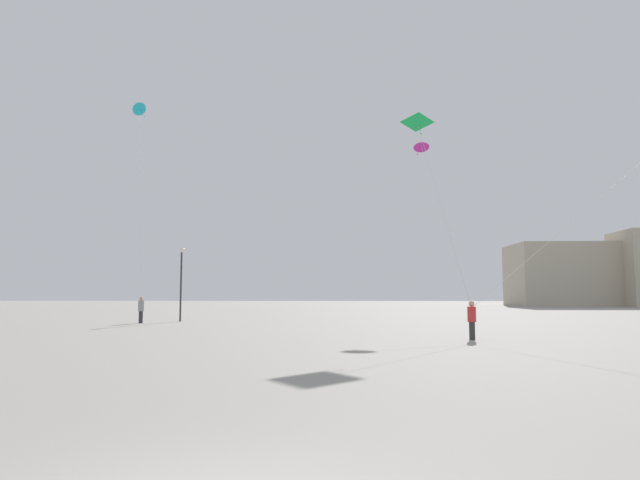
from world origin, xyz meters
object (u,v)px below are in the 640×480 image
kite_emerald_delta (418,125)px  lamppost_east (181,272)px  kite_magenta_diamond (422,148)px  person_in_red (472,318)px  kite_cyan_diamond (139,111)px  person_in_grey (141,309)px  building_left_hall (562,275)px

kite_emerald_delta → lamppost_east: (-15.88, 4.18, -8.93)m
kite_emerald_delta → kite_magenta_diamond: kite_magenta_diamond is taller
person_in_red → lamppost_east: lamppost_east is taller
kite_emerald_delta → kite_cyan_diamond: (-20.19, 6.84, 3.42)m
person_in_grey → building_left_hall: (47.16, 54.76, 3.89)m
kite_emerald_delta → kite_cyan_diamond: kite_cyan_diamond is taller
person_in_grey → kite_cyan_diamond: bearing=-46.7°
kite_cyan_diamond → kite_magenta_diamond: size_ratio=0.87×
kite_magenta_diamond → lamppost_east: (-16.88, -1.69, -8.98)m
kite_magenta_diamond → person_in_red: bearing=-91.0°
building_left_hall → kite_magenta_diamond: bearing=-119.3°
person_in_grey → kite_cyan_diamond: (-2.44, 5.05, 14.82)m
person_in_grey → lamppost_east: size_ratio=0.33×
kite_magenta_diamond → building_left_hall: 58.58m
lamppost_east → person_in_red: bearing=-42.0°
building_left_hall → lamppost_east: bearing=-130.9°
kite_cyan_diamond → building_left_hall: 71.06m
person_in_grey → kite_cyan_diamond: 15.85m
person_in_grey → lamppost_east: lamppost_east is taller
building_left_hall → person_in_grey: bearing=-130.7°
building_left_hall → lamppost_east: (-45.28, -52.36, -1.42)m
building_left_hall → kite_emerald_delta: bearing=-117.5°
person_in_red → lamppost_east: 22.45m
kite_emerald_delta → building_left_hall: 64.18m
person_in_red → kite_magenta_diamond: (0.30, 16.62, 11.52)m
person_in_grey → kite_magenta_diamond: kite_magenta_diamond is taller
person_in_red → kite_cyan_diamond: kite_cyan_diamond is taller
person_in_grey → kite_emerald_delta: size_ratio=0.15×
building_left_hall → kite_cyan_diamond: bearing=-134.9°
kite_cyan_diamond → building_left_hall: kite_cyan_diamond is taller
kite_cyan_diamond → lamppost_east: 13.35m
person_in_grey → kite_magenta_diamond: bearing=-150.1°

